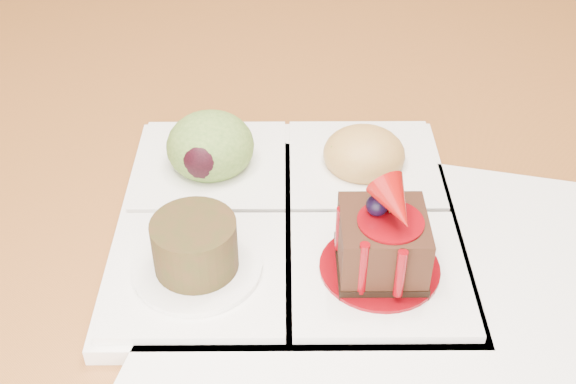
# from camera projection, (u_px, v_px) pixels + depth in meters

# --- Properties ---
(dining_table) EXTENTS (1.00, 1.80, 0.75)m
(dining_table) POSITION_uv_depth(u_px,v_px,m) (221.00, 111.00, 0.78)
(dining_table) COLOR #9D5628
(dining_table) RESTS_ON ground
(sampler_plate) EXTENTS (0.29, 0.29, 0.10)m
(sampler_plate) POSITION_uv_depth(u_px,v_px,m) (285.00, 206.00, 0.52)
(sampler_plate) COLOR white
(sampler_plate) RESTS_ON dining_table
(second_plate) EXTENTS (0.29, 0.29, 0.01)m
(second_plate) POSITION_uv_depth(u_px,v_px,m) (385.00, 289.00, 0.47)
(second_plate) COLOR white
(second_plate) RESTS_ON dining_table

